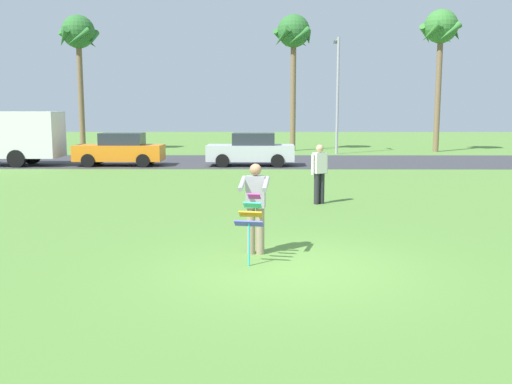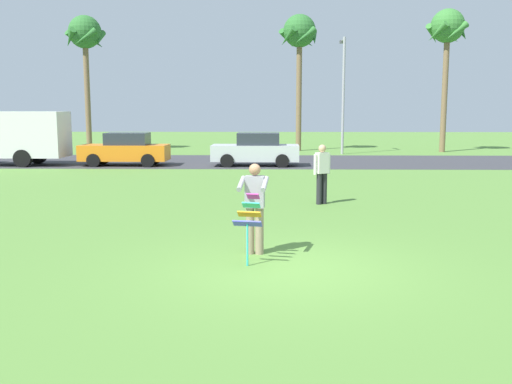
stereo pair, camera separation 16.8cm
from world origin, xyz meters
TOP-DOWN VIEW (x-y plane):
  - ground_plane at (0.00, 0.00)m, footprint 120.00×120.00m
  - road_strip at (0.00, 20.58)m, footprint 120.00×8.00m
  - person_kite_flyer at (-0.62, 0.99)m, footprint 0.59×0.69m
  - kite_held at (-0.70, 0.31)m, footprint 0.53×0.68m
  - parked_car_orange at (-7.36, 18.18)m, footprint 4.21×1.85m
  - parked_car_silver at (-0.99, 18.18)m, footprint 4.22×1.88m
  - palm_tree_left_near at (-12.25, 28.17)m, footprint 2.58×2.71m
  - palm_tree_right_near at (1.58, 28.60)m, footprint 2.58×2.71m
  - palm_tree_centre_far at (10.78, 27.67)m, footprint 2.58×2.71m
  - streetlight_pole at (4.11, 25.83)m, footprint 0.24×1.65m
  - person_walker_near at (1.18, 6.88)m, footprint 0.50×0.37m

SIDE VIEW (x-z plane):
  - ground_plane at x=0.00m, z-range 0.00..0.00m
  - road_strip at x=0.00m, z-range 0.00..0.01m
  - parked_car_orange at x=-7.36m, z-range -0.03..1.57m
  - parked_car_silver at x=-0.99m, z-range -0.03..1.57m
  - kite_held at x=-0.70m, z-range 0.23..1.46m
  - person_walker_near at x=1.18m, z-range 0.07..1.80m
  - person_kite_flyer at x=-0.62m, z-range 0.09..1.82m
  - streetlight_pole at x=4.11m, z-range 0.50..7.50m
  - palm_tree_left_near at x=-12.25m, z-range 2.92..11.62m
  - palm_tree_right_near at x=1.58m, z-range 2.95..11.74m
  - palm_tree_centre_far at x=10.78m, z-range 3.02..11.95m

